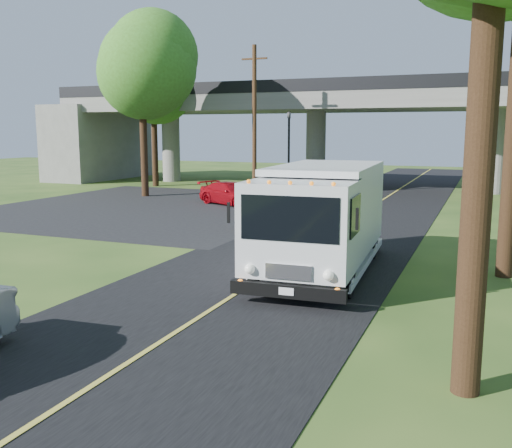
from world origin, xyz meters
The scene contains 12 objects.
ground centered at (0.00, 0.00, 0.00)m, with size 120.00×120.00×0.00m, color #2B491A.
road centered at (0.00, 10.00, 0.01)m, with size 7.00×90.00×0.02m, color black.
parking_lot centered at (-11.00, 18.00, 0.01)m, with size 16.00×18.00×0.01m, color black.
lane_line centered at (0.00, 10.00, 0.03)m, with size 0.12×90.00×0.01m, color gold.
overpass centered at (0.00, 32.00, 4.56)m, with size 54.00×10.00×7.30m.
traffic_signal centered at (-6.00, 26.00, 3.20)m, with size 0.18×0.22×5.20m.
utility_pole centered at (-7.50, 24.00, 4.59)m, with size 1.60×0.26×9.00m.
tree_left_lot centered at (-13.79, 21.84, 7.90)m, with size 5.60×5.50×10.50m.
tree_left_far centered at (-16.79, 27.84, 7.45)m, with size 5.26×5.16×9.89m.
step_van centered at (1.34, 7.48, 1.66)m, with size 3.10×7.43×3.06m.
red_sedan centered at (-7.35, 20.32, 0.62)m, with size 1.73×4.25×1.23m, color #9B0912.
pedestrian centered at (-3.80, 13.60, 0.92)m, with size 0.67×0.44×1.83m, color gray.
Camera 1 is at (5.63, -7.97, 4.04)m, focal length 40.00 mm.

